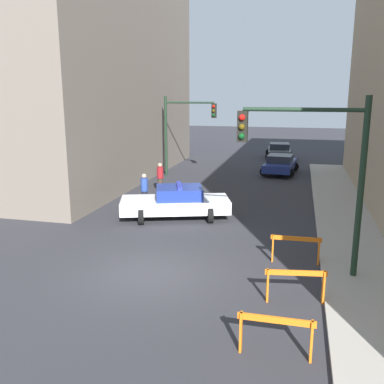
# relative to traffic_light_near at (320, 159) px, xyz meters

# --- Properties ---
(ground_plane) EXTENTS (120.00, 120.00, 0.00)m
(ground_plane) POSITION_rel_traffic_light_near_xyz_m (-4.73, -1.10, -3.53)
(ground_plane) COLOR #2D2D33
(sidewalk_right) EXTENTS (2.40, 44.00, 0.12)m
(sidewalk_right) POSITION_rel_traffic_light_near_xyz_m (1.47, -1.10, -3.47)
(sidewalk_right) COLOR #9E998E
(sidewalk_right) RESTS_ON ground_plane
(building_corner_left) EXTENTS (14.00, 20.00, 16.46)m
(building_corner_left) POSITION_rel_traffic_light_near_xyz_m (-16.73, 12.90, 4.70)
(building_corner_left) COLOR #6B6056
(building_corner_left) RESTS_ON ground_plane
(traffic_light_near) EXTENTS (3.64, 0.35, 5.20)m
(traffic_light_near) POSITION_rel_traffic_light_near_xyz_m (0.00, 0.00, 0.00)
(traffic_light_near) COLOR black
(traffic_light_near) RESTS_ON sidewalk_right
(traffic_light_far) EXTENTS (3.44, 0.35, 5.20)m
(traffic_light_far) POSITION_rel_traffic_light_near_xyz_m (-8.03, 14.36, -0.13)
(traffic_light_far) COLOR black
(traffic_light_far) RESTS_ON ground_plane
(police_car) EXTENTS (5.04, 3.24, 1.52)m
(police_car) POSITION_rel_traffic_light_near_xyz_m (-5.68, 4.84, -2.81)
(police_car) COLOR white
(police_car) RESTS_ON ground_plane
(parked_car_near) EXTENTS (2.53, 4.45, 1.31)m
(parked_car_near) POSITION_rel_traffic_light_near_xyz_m (-1.78, 16.86, -2.86)
(parked_car_near) COLOR navy
(parked_car_near) RESTS_ON ground_plane
(parked_car_mid) EXTENTS (2.47, 4.41, 1.31)m
(parked_car_mid) POSITION_rel_traffic_light_near_xyz_m (-2.19, 23.95, -2.86)
(parked_car_mid) COLOR #474C51
(parked_car_mid) RESTS_ON ground_plane
(pedestrian_crossing) EXTENTS (0.50, 0.50, 1.66)m
(pedestrian_crossing) POSITION_rel_traffic_light_near_xyz_m (-7.64, 6.15, -2.67)
(pedestrian_crossing) COLOR black
(pedestrian_crossing) RESTS_ON ground_plane
(pedestrian_corner) EXTENTS (0.51, 0.51, 1.66)m
(pedestrian_corner) POSITION_rel_traffic_light_near_xyz_m (-7.91, 9.37, -2.67)
(pedestrian_corner) COLOR #382D23
(pedestrian_corner) RESTS_ON ground_plane
(barrier_front) EXTENTS (1.60, 0.16, 0.90)m
(barrier_front) POSITION_rel_traffic_light_near_xyz_m (-0.85, -4.45, -2.91)
(barrier_front) COLOR orange
(barrier_front) RESTS_ON ground_plane
(barrier_mid) EXTENTS (1.59, 0.40, 0.90)m
(barrier_mid) POSITION_rel_traffic_light_near_xyz_m (-0.49, -1.93, -2.91)
(barrier_mid) COLOR orange
(barrier_mid) RESTS_ON ground_plane
(barrier_back) EXTENTS (1.60, 0.21, 0.90)m
(barrier_back) POSITION_rel_traffic_light_near_xyz_m (-0.52, 0.83, -2.91)
(barrier_back) COLOR orange
(barrier_back) RESTS_ON ground_plane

